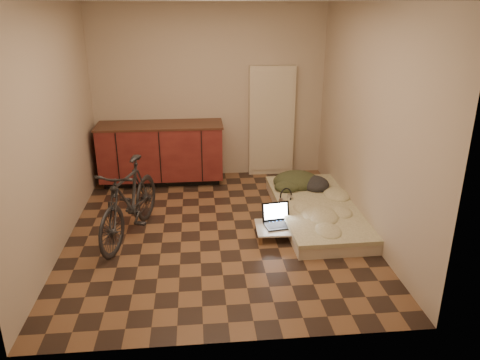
{
  "coord_description": "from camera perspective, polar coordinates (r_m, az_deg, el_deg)",
  "views": [
    {
      "loc": [
        -0.22,
        -5.07,
        2.59
      ],
      "look_at": [
        0.29,
        0.24,
        0.55
      ],
      "focal_mm": 35.0,
      "sensor_mm": 36.0,
      "label": 1
    }
  ],
  "objects": [
    {
      "name": "headphones",
      "position": [
        6.04,
        5.63,
        -1.87
      ],
      "size": [
        0.31,
        0.3,
        0.15
      ],
      "primitive_type": null,
      "rotation": [
        0.0,
        0.0,
        0.58
      ],
      "color": "black",
      "rests_on": "futon"
    },
    {
      "name": "laptop",
      "position": [
        5.57,
        4.65,
        -4.9
      ],
      "size": [
        0.38,
        0.35,
        0.23
      ],
      "rotation": [
        0.0,
        0.0,
        0.15
      ],
      "color": "black",
      "rests_on": "lap_desk"
    },
    {
      "name": "lap_desk",
      "position": [
        5.55,
        5.69,
        -5.79
      ],
      "size": [
        0.73,
        0.49,
        0.12
      ],
      "rotation": [
        0.0,
        0.0,
        -0.03
      ],
      "color": "brown",
      "rests_on": "ground"
    },
    {
      "name": "room_shell",
      "position": [
        5.24,
        -2.97,
        6.64
      ],
      "size": [
        3.5,
        4.0,
        2.6
      ],
      "color": "brown",
      "rests_on": "ground"
    },
    {
      "name": "bicycle",
      "position": [
        5.48,
        -13.39,
        -2.03
      ],
      "size": [
        0.9,
        1.63,
        1.01
      ],
      "primitive_type": "imported",
      "rotation": [
        0.0,
        0.0,
        -0.3
      ],
      "color": "black",
      "rests_on": "ground"
    },
    {
      "name": "appliance_panel",
      "position": [
        7.32,
        3.87,
        7.13
      ],
      "size": [
        0.7,
        0.1,
        1.7
      ],
      "primitive_type": "cube",
      "color": "beige",
      "rests_on": "ground"
    },
    {
      "name": "futon",
      "position": [
        6.08,
        9.48,
        -3.64
      ],
      "size": [
        1.04,
        2.13,
        0.18
      ],
      "rotation": [
        0.0,
        0.0,
        0.02
      ],
      "color": "beige",
      "rests_on": "ground"
    },
    {
      "name": "clothing_pile",
      "position": [
        6.55,
        7.48,
        0.46
      ],
      "size": [
        0.69,
        0.58,
        0.27
      ],
      "primitive_type": null,
      "rotation": [
        0.0,
        0.0,
        0.02
      ],
      "color": "#30361F",
      "rests_on": "futon"
    },
    {
      "name": "cabinets",
      "position": [
        7.12,
        -9.55,
        3.29
      ],
      "size": [
        1.84,
        0.62,
        0.91
      ],
      "color": "black",
      "rests_on": "ground"
    },
    {
      "name": "mouse",
      "position": [
        5.55,
        8.69,
        -5.58
      ],
      "size": [
        0.06,
        0.1,
        0.04
      ],
      "primitive_type": "ellipsoid",
      "rotation": [
        0.0,
        0.0,
        0.01
      ],
      "color": "silver",
      "rests_on": "lap_desk"
    }
  ]
}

